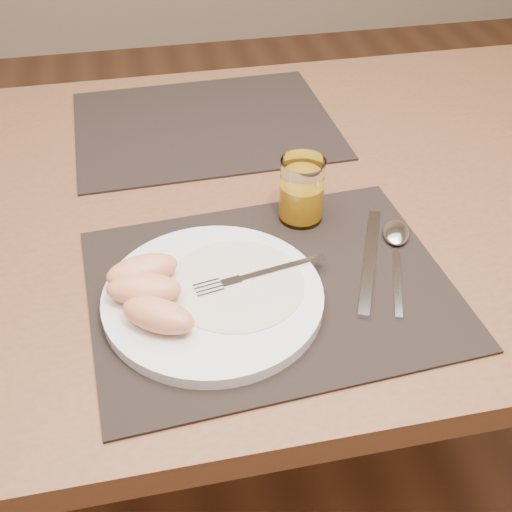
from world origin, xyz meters
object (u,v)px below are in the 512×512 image
object	(u,v)px
table	(240,235)
fork	(250,277)
knife	(369,269)
placemat_far	(205,125)
spoon	(396,240)
placemat_near	(270,287)
juice_glass	(302,193)
plate	(213,298)

from	to	relation	value
table	fork	bearing A→B (deg)	-97.10
knife	fork	bearing A→B (deg)	-179.48
table	knife	distance (m)	0.27
placemat_far	spoon	xyz separation A→B (m)	(0.21, -0.39, 0.01)
placemat_far	knife	xyz separation A→B (m)	(0.15, -0.44, 0.00)
placemat_near	juice_glass	xyz separation A→B (m)	(0.07, 0.13, 0.04)
placemat_near	juice_glass	bearing A→B (deg)	60.92
fork	spoon	size ratio (longest dim) A/B	0.93
spoon	juice_glass	world-z (taller)	juice_glass
placemat_near	plate	world-z (taller)	plate
table	plate	xyz separation A→B (m)	(-0.08, -0.23, 0.10)
placemat_near	plate	size ratio (longest dim) A/B	1.67
knife	juice_glass	size ratio (longest dim) A/B	2.20
table	placemat_near	bearing A→B (deg)	-90.23
fork	juice_glass	xyz separation A→B (m)	(0.10, 0.13, 0.02)
placemat_near	fork	size ratio (longest dim) A/B	2.58
placemat_near	spoon	world-z (taller)	spoon
placemat_far	spoon	bearing A→B (deg)	-61.94
table	placemat_far	xyz separation A→B (m)	(-0.02, 0.22, 0.09)
table	spoon	xyz separation A→B (m)	(0.19, -0.17, 0.09)
placemat_far	knife	world-z (taller)	knife
placemat_far	juice_glass	bearing A→B (deg)	-72.76
placemat_far	knife	size ratio (longest dim) A/B	2.17
fork	spoon	xyz separation A→B (m)	(0.21, 0.05, -0.01)
juice_glass	placemat_far	bearing A→B (deg)	107.24
fork	spoon	world-z (taller)	fork
plate	fork	world-z (taller)	fork
spoon	plate	bearing A→B (deg)	-166.10
table	placemat_far	bearing A→B (deg)	95.50
table	juice_glass	bearing A→B (deg)	-49.36
spoon	juice_glass	distance (m)	0.14
spoon	juice_glass	size ratio (longest dim) A/B	1.98
fork	placemat_far	bearing A→B (deg)	89.23
table	fork	world-z (taller)	fork
placemat_far	plate	size ratio (longest dim) A/B	1.67
fork	knife	world-z (taller)	fork
placemat_near	plate	bearing A→B (deg)	-169.16
table	placemat_near	size ratio (longest dim) A/B	3.11
knife	juice_glass	world-z (taller)	juice_glass
table	fork	size ratio (longest dim) A/B	8.02
fork	spoon	bearing A→B (deg)	12.67
knife	juice_glass	xyz separation A→B (m)	(-0.06, 0.13, 0.04)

